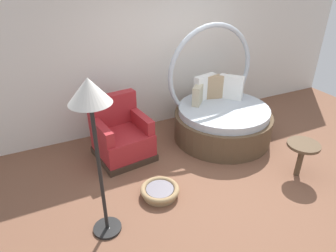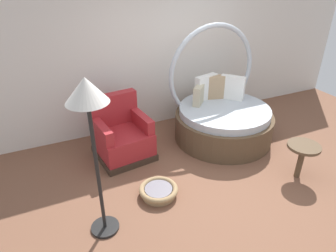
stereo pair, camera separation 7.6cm
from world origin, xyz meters
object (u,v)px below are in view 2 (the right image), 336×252
Objects in this scene: side_table at (303,151)px; floor_lamp at (88,107)px; round_daybed at (222,116)px; red_armchair at (121,136)px; pet_basket at (159,191)px.

floor_lamp reaches higher than side_table.
side_table is (0.37, -1.42, 0.03)m from round_daybed.
red_armchair is 0.52× the size of floor_lamp.
red_armchair is at bearing 65.29° from floor_lamp.
floor_lamp is (-0.78, -0.26, 1.46)m from pet_basket.
round_daybed is at bearing 31.36° from pet_basket.
side_table reaches higher than pet_basket.
red_armchair is (-1.72, 0.16, -0.06)m from round_daybed.
red_armchair is at bearing 174.74° from round_daybed.
red_armchair reaches higher than side_table.
round_daybed is at bearing -5.26° from red_armchair.
red_armchair is 2.63m from side_table.
round_daybed is 1.98× the size of red_armchair.
pet_basket is (-1.58, -0.96, -0.32)m from round_daybed.
pet_basket is 1.67m from floor_lamp.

